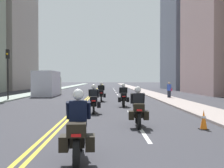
{
  "coord_description": "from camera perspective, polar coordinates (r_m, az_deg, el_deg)",
  "views": [
    {
      "loc": [
        1.93,
        -1.0,
        1.86
      ],
      "look_at": [
        2.25,
        17.64,
        1.55
      ],
      "focal_mm": 43.69,
      "sensor_mm": 36.0,
      "label": 1
    }
  ],
  "objects": [
    {
      "name": "ground_plane",
      "position": [
        49.07,
        -3.24,
        -1.23
      ],
      "size": [
        264.0,
        264.0,
        0.0
      ],
      "primitive_type": "plane",
      "color": "#34343B"
    },
    {
      "name": "sidewalk_left",
      "position": [
        49.93,
        -11.88,
        -1.14
      ],
      "size": [
        2.3,
        144.0,
        0.12
      ],
      "primitive_type": "cube",
      "color": "#94A398",
      "rests_on": "ground"
    },
    {
      "name": "sidewalk_right",
      "position": [
        49.35,
        5.51,
        -1.15
      ],
      "size": [
        2.3,
        144.0,
        0.12
      ],
      "primitive_type": "cube",
      "color": "#A29491",
      "rests_on": "ground"
    },
    {
      "name": "centreline_yellow_inner",
      "position": [
        49.07,
        -3.38,
        -1.22
      ],
      "size": [
        0.12,
        132.0,
        0.01
      ],
      "primitive_type": "cube",
      "color": "yellow",
      "rests_on": "ground"
    },
    {
      "name": "centreline_yellow_outer",
      "position": [
        49.06,
        -3.1,
        -1.22
      ],
      "size": [
        0.12,
        132.0,
        0.01
      ],
      "primitive_type": "cube",
      "color": "yellow",
      "rests_on": "ground"
    },
    {
      "name": "lane_dashes_white",
      "position": [
        30.08,
        1.4,
        -2.59
      ],
      "size": [
        0.14,
        56.4,
        0.01
      ],
      "color": "silver",
      "rests_on": "ground"
    },
    {
      "name": "building_left_2",
      "position": [
        56.88,
        -21.77,
        14.75
      ],
      "size": [
        8.95,
        16.46,
        30.99
      ],
      "color": "#9C928C",
      "rests_on": "ground"
    },
    {
      "name": "building_right_2",
      "position": [
        53.89,
        14.78,
        11.73
      ],
      "size": [
        6.32,
        13.56,
        23.95
      ],
      "color": "slate",
      "rests_on": "ground"
    },
    {
      "name": "motorcycle_0",
      "position": [
        6.36,
        -7.12,
        -9.97
      ],
      "size": [
        0.78,
        2.09,
        1.64
      ],
      "rotation": [
        0.0,
        0.0,
        0.05
      ],
      "color": "black",
      "rests_on": "ground"
    },
    {
      "name": "motorcycle_1",
      "position": [
        10.86,
        5.45,
        -5.43
      ],
      "size": [
        0.78,
        2.18,
        1.59
      ],
      "rotation": [
        0.0,
        0.0,
        -0.04
      ],
      "color": "black",
      "rests_on": "ground"
    },
    {
      "name": "motorcycle_2",
      "position": [
        15.16,
        -3.86,
        -3.62
      ],
      "size": [
        0.78,
        2.12,
        1.59
      ],
      "rotation": [
        0.0,
        0.0,
        0.05
      ],
      "color": "black",
      "rests_on": "ground"
    },
    {
      "name": "motorcycle_3",
      "position": [
        18.86,
        2.4,
        -2.77
      ],
      "size": [
        0.77,
        2.19,
        1.59
      ],
      "rotation": [
        0.0,
        0.0,
        -0.02
      ],
      "color": "black",
      "rests_on": "ground"
    },
    {
      "name": "motorcycle_4",
      "position": [
        23.25,
        -2.27,
        -2.0
      ],
      "size": [
        0.77,
        2.27,
        1.65
      ],
      "rotation": [
        0.0,
        0.0,
        0.02
      ],
      "color": "black",
      "rests_on": "ground"
    },
    {
      "name": "traffic_cone_0",
      "position": [
        10.75,
        18.64,
        -7.11
      ],
      "size": [
        0.32,
        0.32,
        0.73
      ],
      "color": "black",
      "rests_on": "ground"
    },
    {
      "name": "traffic_light_near",
      "position": [
        25.46,
        -20.97,
        3.69
      ],
      "size": [
        0.28,
        0.38,
        4.48
      ],
      "color": "black",
      "rests_on": "ground"
    },
    {
      "name": "pedestrian_0",
      "position": [
        26.96,
        11.89,
        -1.25
      ],
      "size": [
        0.49,
        0.39,
        1.63
      ],
      "rotation": [
        0.0,
        0.0,
        5.72
      ],
      "color": "#202434",
      "rests_on": "ground"
    },
    {
      "name": "parked_truck",
      "position": [
        32.36,
        -13.27,
        -0.12
      ],
      "size": [
        2.2,
        6.5,
        2.8
      ],
      "color": "beige",
      "rests_on": "ground"
    }
  ]
}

